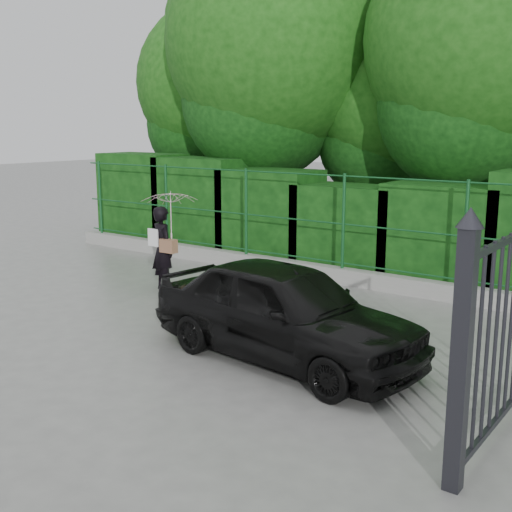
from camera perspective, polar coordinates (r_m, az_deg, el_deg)
The scene contains 8 objects.
ground at distance 9.14m, azimuth -8.59°, elevation -7.55°, with size 80.00×80.00×0.00m, color gray.
kerb at distance 12.55m, azimuth 6.05°, elevation -1.51°, with size 14.00×0.25×0.30m, color #9E9E99.
fence at distance 12.24m, azimuth 7.04°, elevation 3.14°, with size 14.13×0.06×1.80m.
hedge at distance 13.33m, azimuth 7.61°, elevation 3.06°, with size 14.20×1.20×2.27m.
trees at distance 14.78m, azimuth 17.17°, elevation 17.45°, with size 17.10×6.15×8.08m.
gate at distance 5.84m, azimuth 19.31°, elevation -6.89°, with size 0.22×2.33×2.36m.
woman at distance 11.62m, azimuth -7.82°, elevation 2.74°, with size 0.99×1.01×1.83m.
car at distance 8.21m, azimuth 2.55°, elevation -4.90°, with size 1.52×3.79×1.29m, color black.
Camera 1 is at (6.16, -6.06, 2.97)m, focal length 45.00 mm.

